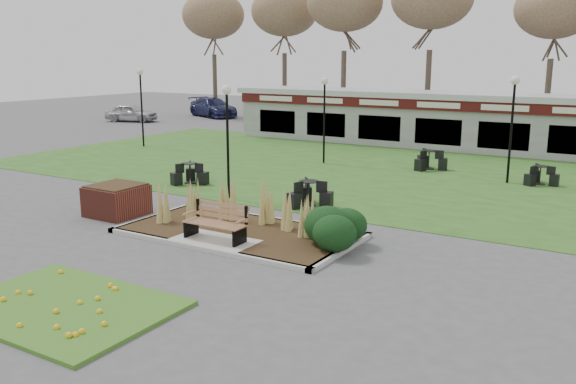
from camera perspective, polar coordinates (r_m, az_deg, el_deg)
The scene contains 18 objects.
ground at distance 15.73m, azimuth -7.17°, elevation -5.05°, with size 100.00×100.00×0.00m, color #515154.
lawn at distance 25.94m, azimuth 9.40°, elevation 1.92°, with size 34.00×16.00×0.02m, color #2E5C1D.
flower_bed at distance 12.65m, azimuth -20.33°, elevation -9.90°, with size 4.20×3.00×0.16m.
planting_bed at distance 15.98m, azimuth -0.60°, elevation -3.29°, with size 6.75×3.40×1.27m.
park_bench at distance 15.75m, azimuth -6.67°, elevation -2.78°, with size 1.70×0.66×0.93m.
brick_planter at distance 19.22m, azimuth -15.73°, elevation -0.71°, with size 1.50×1.50×0.95m.
food_pavilion at distance 33.21m, azimuth 14.65°, elevation 6.55°, with size 24.60×3.40×2.90m.
lamp_post_near_left at distance 20.43m, azimuth -5.72°, elevation 7.03°, with size 0.32×0.32×3.82m.
lamp_post_mid_right at distance 27.30m, azimuth 3.43°, elevation 8.48°, with size 0.32×0.32×3.83m.
lamp_post_far_right at distance 24.32m, azimuth 20.33°, elevation 7.60°, with size 0.34×0.34×4.05m.
lamp_post_far_left at distance 33.36m, azimuth -13.61°, elevation 9.27°, with size 0.34×0.34×4.13m.
bistro_set_a at distance 19.65m, azimuth 1.96°, elevation -0.50°, with size 1.44×1.51×0.81m.
bistro_set_b at distance 23.40m, azimuth -9.15°, elevation 1.44°, with size 1.35×1.45×0.78m.
bistro_set_c at distance 24.79m, azimuth 22.48°, elevation 1.20°, with size 1.17×1.32×0.70m.
bistro_set_d at distance 26.69m, azimuth 13.02°, elevation 2.67°, with size 1.46×1.48×0.81m.
car_silver at distance 46.84m, azimuth -14.45°, elevation 7.19°, with size 1.53×3.81×1.30m, color #B6B6BB.
car_black at distance 49.19m, azimuth -6.91°, elevation 7.77°, with size 1.43×4.11×1.35m, color black.
car_blue at distance 49.36m, azimuth -7.05°, elevation 7.87°, with size 2.11×5.18×1.50m, color navy.
Camera 1 is at (9.35, -11.73, 4.74)m, focal length 38.00 mm.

